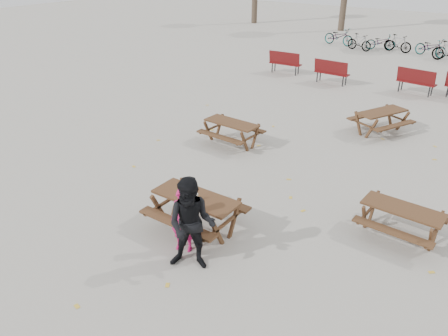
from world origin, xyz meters
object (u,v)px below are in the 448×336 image
Objects in this scene: food_tray at (190,199)px; soda_bottle at (197,197)px; child at (183,220)px; picnic_table_far at (381,122)px; adult at (192,225)px; picnic_table_east at (400,222)px; main_picnic_table at (196,204)px; picnic_table_north at (231,133)px.

soda_bottle is at bearing 36.51° from food_tray.
child reaches higher than picnic_table_far.
food_tray is 1.07m from adult.
picnic_table_east is 0.93× the size of picnic_table_far.
picnic_table_far is (1.32, 7.65, -0.49)m from soda_bottle.
main_picnic_table is at bearing 87.49° from child.
food_tray is at bearing -143.80° from picnic_table_east.
picnic_table_east is 5.75m from picnic_table_north.
soda_bottle is 0.09× the size of adult.
soda_bottle is at bearing -61.13° from picnic_table_north.
soda_bottle is 4.11m from picnic_table_east.
adult is 1.17× the size of picnic_table_east.
picnic_table_north reaches higher than picnic_table_east.
main_picnic_table is 4.13m from picnic_table_east.
main_picnic_table is at bearing 93.77° from food_tray.
picnic_table_east is (3.51, 2.32, -0.46)m from food_tray.
child is 0.60m from adult.
food_tray is 7.86m from picnic_table_far.
main_picnic_table is 4.50m from picnic_table_north.
soda_bottle is at bearing -41.29° from main_picnic_table.
adult is at bearing -129.27° from picnic_table_east.
picnic_table_north is 4.81m from picnic_table_far.
picnic_table_far reaches higher than picnic_table_north.
soda_bottle is at bearing -164.57° from picnic_table_far.
picnic_table_north is at bearing 161.47° from picnic_table_far.
main_picnic_table is 1.37× the size of child.
picnic_table_east is at bearing -133.65° from picnic_table_far.
child reaches higher than picnic_table_north.
soda_bottle is at bearing 97.55° from adult.
soda_bottle is 0.11× the size of picnic_table_east.
food_tray reaches higher than main_picnic_table.
food_tray is at bearing -165.21° from picnic_table_far.
picnic_table_east is at bearing 33.41° from soda_bottle.
main_picnic_table is 10.00× the size of food_tray.
picnic_table_far is (0.73, 8.53, -0.55)m from adult.
soda_bottle is 0.10× the size of picnic_table_far.
picnic_table_far is at bearing 80.21° from soda_bottle.
soda_bottle is at bearing 80.52° from child.
food_tray is (0.01, -0.17, 0.21)m from main_picnic_table.
adult reaches higher than main_picnic_table.
soda_bottle is 1.06m from adult.
picnic_table_far is (1.43, 7.55, -0.23)m from main_picnic_table.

